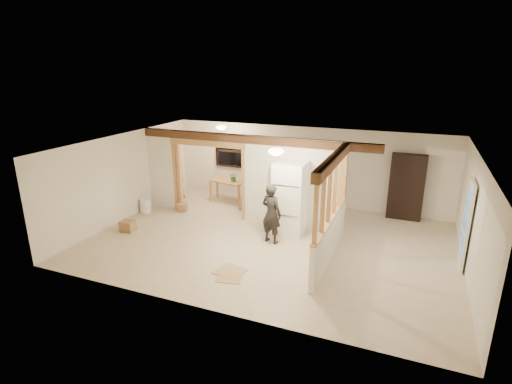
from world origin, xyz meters
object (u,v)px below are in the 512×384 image
at_px(shop_vac, 177,188).
at_px(bookshelf, 406,187).
at_px(woman, 271,214).
at_px(work_table, 228,191).
at_px(refrigerator, 290,198).

distance_m(shop_vac, bookshelf, 7.33).
xyz_separation_m(woman, shop_vac, (-4.20, 2.12, -0.43)).
height_order(woman, work_table, woman).
height_order(work_table, shop_vac, work_table).
height_order(refrigerator, work_table, refrigerator).
distance_m(refrigerator, shop_vac, 4.69).
height_order(refrigerator, woman, refrigerator).
relative_size(woman, work_table, 1.38).
bearing_deg(woman, shop_vac, -10.52).
bearing_deg(refrigerator, woman, -107.92).
bearing_deg(work_table, woman, -33.53).
bearing_deg(bookshelf, work_table, -174.46).
bearing_deg(bookshelf, refrigerator, -141.01).
bearing_deg(refrigerator, shop_vac, 162.99).
xyz_separation_m(refrigerator, woman, (-0.25, -0.76, -0.20)).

